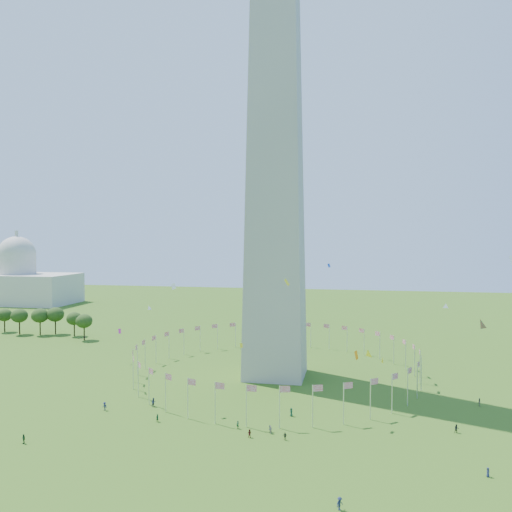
# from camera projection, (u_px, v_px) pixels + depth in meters

# --- Properties ---
(ground) EXTENTS (600.00, 600.00, 0.00)m
(ground) POSITION_uv_depth(u_px,v_px,m) (235.00, 447.00, 94.79)
(ground) COLOR #2F5513
(ground) RESTS_ON ground
(washington_monument) EXTENTS (16.80, 16.80, 169.00)m
(washington_monument) POSITION_uv_depth(u_px,v_px,m) (276.00, 80.00, 140.89)
(washington_monument) COLOR #B0AB9D
(washington_monument) RESTS_ON ground
(flag_ring) EXTENTS (80.24, 80.24, 9.00)m
(flag_ring) POSITION_uv_depth(u_px,v_px,m) (275.00, 360.00, 143.69)
(flag_ring) COLOR silver
(flag_ring) RESTS_ON ground
(capitol_building) EXTENTS (70.00, 35.00, 46.00)m
(capitol_building) POSITION_uv_depth(u_px,v_px,m) (17.00, 266.00, 304.82)
(capitol_building) COLOR beige
(capitol_building) RESTS_ON ground
(crowd) EXTENTS (92.94, 75.52, 2.05)m
(crowd) POSITION_uv_depth(u_px,v_px,m) (271.00, 440.00, 95.66)
(crowd) COLOR black
(crowd) RESTS_ON ground
(kites_aloft) EXTENTS (103.40, 75.84, 28.03)m
(kites_aloft) POSITION_uv_depth(u_px,v_px,m) (332.00, 328.00, 111.32)
(kites_aloft) COLOR yellow
(kites_aloft) RESTS_ON ground
(tree_line_west) EXTENTS (55.65, 15.49, 12.69)m
(tree_line_west) POSITION_uv_depth(u_px,v_px,m) (29.00, 322.00, 204.05)
(tree_line_west) COLOR #33541C
(tree_line_west) RESTS_ON ground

